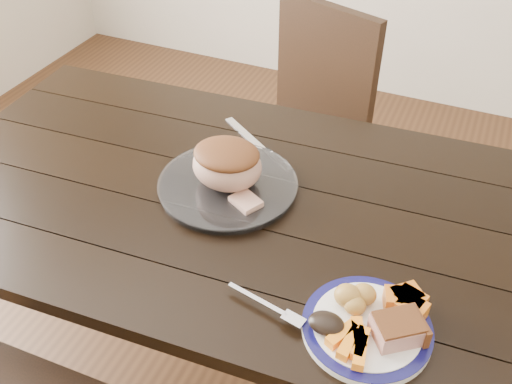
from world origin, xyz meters
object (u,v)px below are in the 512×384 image
at_px(dining_table, 231,222).
at_px(dinner_plate, 367,328).
at_px(chair_far, 303,121).
at_px(serving_platter, 228,186).
at_px(carving_knife, 269,154).
at_px(pork_slice, 397,329).
at_px(roast_joint, 227,166).
at_px(fork, 271,307).

distance_m(dining_table, dinner_plate, 0.51).
bearing_deg(chair_far, serving_platter, 112.85).
bearing_deg(carving_knife, chair_far, 133.14).
distance_m(pork_slice, roast_joint, 0.57).
xyz_separation_m(dinner_plate, pork_slice, (0.06, -0.00, 0.03)).
height_order(dining_table, dinner_plate, dinner_plate).
bearing_deg(dinner_plate, serving_platter, 146.80).
height_order(dinner_plate, carving_knife, dinner_plate).
xyz_separation_m(dinner_plate, roast_joint, (-0.44, 0.28, 0.07)).
relative_size(dining_table, serving_platter, 4.83).
bearing_deg(fork, pork_slice, 18.69).
relative_size(dining_table, fork, 9.29).
relative_size(dinner_plate, carving_knife, 0.91).
bearing_deg(roast_joint, dining_table, -52.80).
xyz_separation_m(serving_platter, fork, (0.25, -0.32, 0.01)).
bearing_deg(roast_joint, fork, -52.12).
relative_size(serving_platter, carving_knife, 1.24).
height_order(chair_far, serving_platter, chair_far).
distance_m(serving_platter, carving_knife, 0.18).
bearing_deg(roast_joint, chair_far, 93.45).
height_order(serving_platter, carving_knife, serving_platter).
distance_m(dining_table, pork_slice, 0.56).
xyz_separation_m(chair_far, pork_slice, (0.53, -1.00, 0.27)).
relative_size(dining_table, chair_far, 1.77).
bearing_deg(chair_far, carving_knife, 118.20).
bearing_deg(roast_joint, serving_platter, 90.00).
height_order(chair_far, pork_slice, chair_far).
relative_size(serving_platter, fork, 1.92).
distance_m(chair_far, dinner_plate, 1.13).
relative_size(pork_slice, fork, 0.50).
xyz_separation_m(chair_far, carving_knife, (0.08, -0.54, 0.23)).
xyz_separation_m(dinner_plate, carving_knife, (-0.39, 0.46, -0.00)).
bearing_deg(dining_table, chair_far, 94.47).
bearing_deg(roast_joint, carving_knife, 76.68).
height_order(pork_slice, fork, pork_slice).
bearing_deg(pork_slice, dinner_plate, 175.24).
distance_m(fork, roast_joint, 0.41).
bearing_deg(dining_table, serving_platter, 127.20).
bearing_deg(serving_platter, dining_table, -52.80).
bearing_deg(dinner_plate, chair_far, 115.58).
xyz_separation_m(dining_table, pork_slice, (0.48, -0.27, 0.13)).
height_order(chair_far, carving_knife, chair_far).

